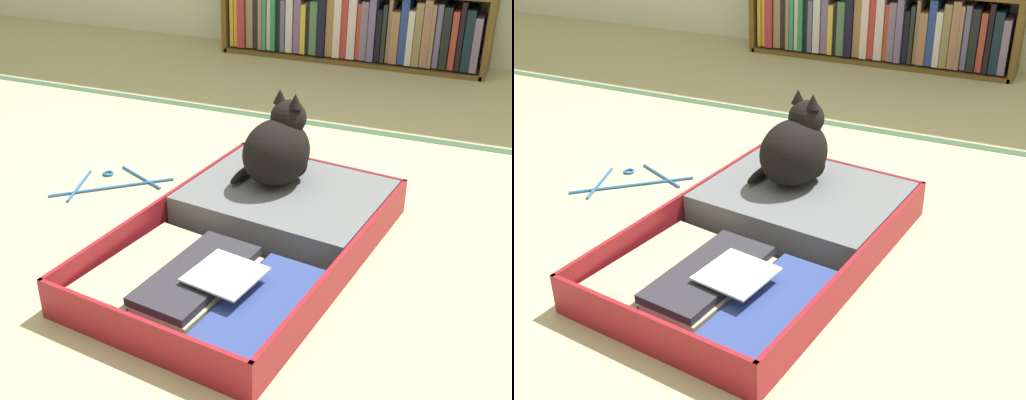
# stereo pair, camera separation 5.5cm
# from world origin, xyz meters

# --- Properties ---
(ground_plane) EXTENTS (10.00, 10.00, 0.00)m
(ground_plane) POSITION_xyz_m (0.00, 0.00, 0.00)
(ground_plane) COLOR tan
(tatami_border) EXTENTS (4.80, 0.05, 0.00)m
(tatami_border) POSITION_xyz_m (0.00, 1.26, 0.00)
(tatami_border) COLOR #334D35
(tatami_border) RESTS_ON ground_plane
(open_suitcase) EXTENTS (0.73, 1.06, 0.12)m
(open_suitcase) POSITION_xyz_m (-0.01, 0.26, 0.05)
(open_suitcase) COLOR maroon
(open_suitcase) RESTS_ON ground_plane
(black_cat) EXTENTS (0.26, 0.29, 0.29)m
(black_cat) POSITION_xyz_m (-0.03, 0.46, 0.23)
(black_cat) COLOR black
(black_cat) RESTS_ON open_suitcase
(clothes_hanger) EXTENTS (0.33, 0.31, 0.01)m
(clothes_hanger) POSITION_xyz_m (-0.65, 0.44, 0.01)
(clothes_hanger) COLOR #265996
(clothes_hanger) RESTS_ON ground_plane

